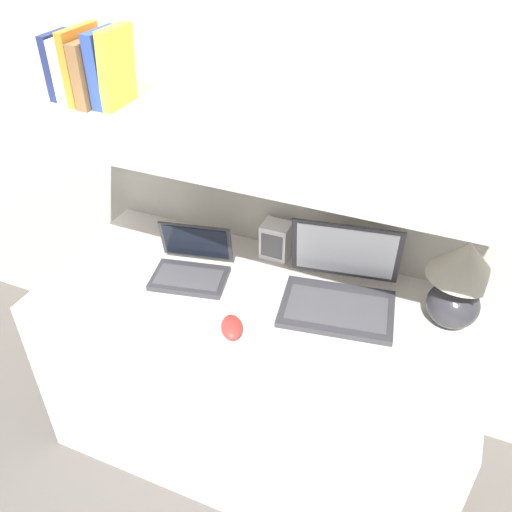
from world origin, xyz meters
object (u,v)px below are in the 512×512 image
laptop_small (192,266)px  book_brown (95,71)px  laptop_large (340,289)px  book_blue (106,68)px  router_box (276,240)px  table_lamp (460,279)px  book_white (72,68)px  book_navy (60,65)px  book_yellow (117,68)px  book_orange (83,65)px  computer_mouse (232,327)px

laptop_small → book_brown: 0.69m
laptop_large → book_blue: book_blue is taller
laptop_large → router_box: (-0.28, 0.16, 0.02)m
table_lamp → book_white: size_ratio=1.62×
book_navy → book_blue: (0.17, 0.00, 0.01)m
laptop_large → book_yellow: size_ratio=1.75×
table_lamp → book_brown: bearing=-176.1°
router_box → book_yellow: size_ratio=0.58×
book_white → book_yellow: bearing=0.0°
laptop_large → book_white: book_white is taller
laptop_small → router_box: (0.22, 0.22, 0.03)m
table_lamp → book_blue: bearing=-175.9°
router_box → book_navy: (-0.64, -0.20, 0.60)m
table_lamp → book_yellow: book_yellow is taller
laptop_small → book_orange: size_ratio=1.34×
book_brown → book_blue: book_blue is taller
book_white → laptop_large: bearing=2.4°
laptop_large → book_blue: size_ratio=1.85×
book_white → book_blue: bearing=0.0°
book_blue → book_yellow: book_yellow is taller
book_navy → book_white: (0.04, 0.00, -0.00)m
book_brown → book_yellow: bearing=0.0°
book_white → book_brown: size_ratio=0.98×
book_navy → book_brown: 0.13m
laptop_large → book_yellow: bearing=-177.1°
book_yellow → table_lamp: bearing=4.2°
router_box → book_navy: 0.90m
laptop_small → computer_mouse: size_ratio=2.35×
book_orange → book_brown: size_ratio=1.14×
laptop_small → book_yellow: book_yellow is taller
book_orange → router_box: bearing=19.6°
laptop_large → book_white: 1.07m
laptop_large → laptop_small: 0.51m
laptop_small → book_blue: 0.68m
laptop_small → book_white: book_white is taller
laptop_large → book_navy: 1.11m
book_brown → computer_mouse: bearing=-23.2°
book_orange → book_brown: book_orange is taller
laptop_large → book_blue: (-0.75, -0.04, 0.63)m
router_box → laptop_small: bearing=-135.2°
table_lamp → book_navy: size_ratio=1.58×
table_lamp → book_white: 1.32m
book_blue → book_navy: bearing=180.0°
laptop_large → book_orange: (-0.84, -0.04, 0.63)m
book_navy → book_yellow: size_ratio=0.84×
book_orange → book_yellow: bearing=0.0°
book_blue → laptop_large: bearing=2.8°
book_blue → book_brown: bearing=180.0°
table_lamp → computer_mouse: table_lamp is taller
computer_mouse → book_white: bearing=159.7°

